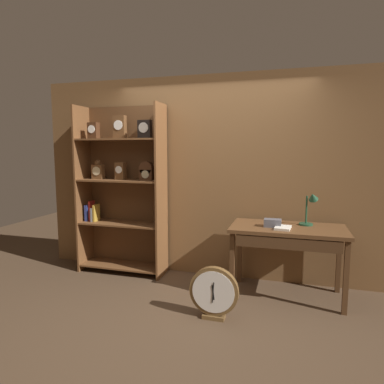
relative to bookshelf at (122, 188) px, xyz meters
name	(u,v)px	position (x,y,z in m)	size (l,w,h in m)	color
ground_plane	(182,320)	(1.20, -1.10, -1.14)	(10.00, 10.00, 0.00)	#4C3826
back_wood_panel	(213,177)	(1.20, 0.21, 0.16)	(4.80, 0.05, 2.60)	brown
bookshelf	(122,188)	(0.00, 0.00, 0.00)	(1.18, 0.39, 2.24)	brown
workbench	(288,236)	(2.17, -0.26, -0.44)	(1.25, 0.67, 0.81)	brown
desk_lamp	(310,207)	(2.39, -0.11, -0.12)	(0.21, 0.21, 0.40)	#1E472D
toolbox_small	(273,223)	(2.00, -0.28, -0.29)	(0.19, 0.12, 0.09)	#595960
open_repair_manual	(283,228)	(2.11, -0.35, -0.33)	(0.16, 0.22, 0.03)	silver
round_clock_large	(214,293)	(1.49, -0.97, -0.88)	(0.49, 0.11, 0.53)	brown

